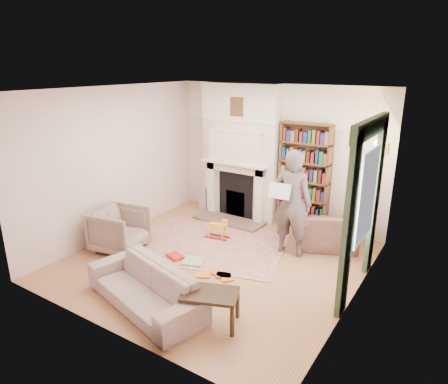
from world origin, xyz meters
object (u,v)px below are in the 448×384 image
Objects in this scene: bookcase at (304,171)px; coffee_table at (210,308)px; armchair_left at (120,230)px; armchair_reading at (327,228)px; paraffin_heater at (204,199)px; sofa at (145,287)px; rocking_horse at (217,229)px; man_reading at (292,203)px.

bookcase is 3.70m from coffee_table.
armchair_left is at bearing 139.35° from coffee_table.
bookcase is 1.69× the size of armchair_reading.
armchair_left is 2.41m from paraffin_heater.
bookcase is at bearing -51.87° from armchair_left.
armchair_left is 1.90m from sofa.
man_reading is at bearing -1.85° from rocking_horse.
sofa is 2.76× the size of coffee_table.
bookcase is 2.21× the size of armchair_left.
bookcase reaches higher than sofa.
armchair_left is at bearing 26.15° from man_reading.
bookcase is at bearing -81.17° from man_reading.
bookcase reaches higher than paraffin_heater.
bookcase is 2.64× the size of coffee_table.
armchair_left is 1.52× the size of paraffin_heater.
armchair_reading is at bearing 13.65° from rocking_horse.
coffee_table is at bearing -120.34° from armchair_left.
man_reading is 2.74m from paraffin_heater.
bookcase is 1.00× the size of man_reading.
man_reading reaches higher than rocking_horse.
rocking_horse is (1.10, -1.10, -0.07)m from paraffin_heater.
man_reading is 1.58m from rocking_horse.
armchair_left reaches higher than rocking_horse.
sofa is at bearing 64.48° from man_reading.
coffee_table is at bearing 55.52° from armchair_reading.
bookcase reaches higher than coffee_table.
bookcase is 1.23m from man_reading.
man_reading reaches higher than coffee_table.
rocking_horse is (-1.37, 2.21, -0.02)m from coffee_table.
sofa is 2.81m from man_reading.
rocking_horse is at bearing -2.37° from armchair_reading.
paraffin_heater is 1.55m from rocking_horse.
man_reading reaches higher than armchair_left.
armchair_reading is 0.59× the size of man_reading.
rocking_horse is (-1.40, -0.18, -0.72)m from man_reading.
coffee_table is (0.97, 0.14, -0.06)m from sofa.
armchair_left is 1.82× the size of rocking_horse.
man_reading is at bearing -70.85° from armchair_left.
armchair_reading is 1.31× the size of armchair_left.
man_reading is at bearing -20.04° from paraffin_heater.
armchair_left is at bearing -92.01° from paraffin_heater.
armchair_reading reaches higher than sofa.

